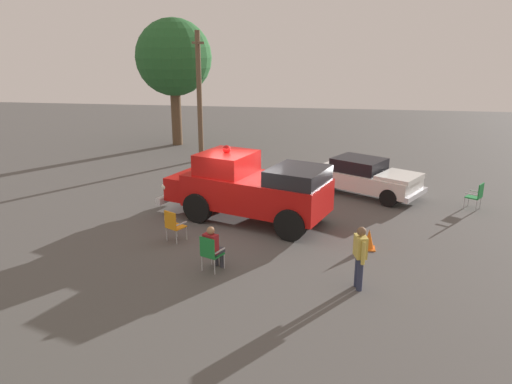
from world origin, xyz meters
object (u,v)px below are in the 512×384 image
(vintage_fire_truck, at_px, (250,187))
(spectator_standing, at_px, (360,254))
(lawn_chair_by_car, at_px, (173,224))
(spectator_seated, at_px, (213,246))
(utility_pole, at_px, (199,95))
(lawn_chair_near_truck, at_px, (210,251))
(classic_hot_rod, at_px, (366,177))
(lawn_chair_spare, at_px, (477,194))
(oak_tree_right, at_px, (174,58))
(traffic_cone, at_px, (369,239))

(vintage_fire_truck, bearing_deg, spectator_standing, -52.12)
(lawn_chair_by_car, relative_size, spectator_standing, 0.61)
(spectator_seated, distance_m, utility_pole, 13.18)
(lawn_chair_near_truck, distance_m, utility_pole, 13.30)
(classic_hot_rod, xyz_separation_m, lawn_chair_spare, (3.96, -1.32, -0.16))
(classic_hot_rod, distance_m, oak_tree_right, 14.21)
(vintage_fire_truck, height_order, lawn_chair_spare, vintage_fire_truck)
(classic_hot_rod, height_order, traffic_cone, classic_hot_rod)
(spectator_seated, relative_size, spectator_standing, 0.77)
(traffic_cone, bearing_deg, lawn_chair_spare, 45.44)
(vintage_fire_truck, distance_m, spectator_standing, 5.71)
(utility_pole, bearing_deg, vintage_fire_truck, -65.07)
(vintage_fire_truck, relative_size, lawn_chair_by_car, 6.21)
(vintage_fire_truck, distance_m, oak_tree_right, 14.25)
(utility_pole, bearing_deg, classic_hot_rod, -30.54)
(vintage_fire_truck, relative_size, traffic_cone, 9.97)
(spectator_standing, relative_size, utility_pole, 0.26)
(vintage_fire_truck, relative_size, lawn_chair_spare, 6.21)
(lawn_chair_spare, bearing_deg, classic_hot_rod, 161.58)
(utility_pole, distance_m, traffic_cone, 13.37)
(lawn_chair_near_truck, height_order, lawn_chair_by_car, same)
(lawn_chair_spare, distance_m, spectator_seated, 10.62)
(lawn_chair_near_truck, xyz_separation_m, oak_tree_right, (-5.90, 16.28, 4.44))
(lawn_chair_near_truck, height_order, spectator_seated, spectator_seated)
(classic_hot_rod, distance_m, spectator_standing, 8.18)
(lawn_chair_spare, bearing_deg, utility_pole, 153.17)
(spectator_seated, bearing_deg, vintage_fire_truck, 84.40)
(classic_hot_rod, distance_m, traffic_cone, 5.61)
(classic_hot_rod, relative_size, traffic_cone, 7.39)
(traffic_cone, bearing_deg, lawn_chair_by_car, -177.12)
(spectator_seated, distance_m, spectator_standing, 3.93)
(lawn_chair_spare, bearing_deg, spectator_seated, -143.51)
(lawn_chair_by_car, height_order, lawn_chair_spare, same)
(classic_hot_rod, relative_size, utility_pole, 0.72)
(lawn_chair_by_car, bearing_deg, spectator_standing, -22.06)
(oak_tree_right, bearing_deg, lawn_chair_spare, -34.18)
(vintage_fire_truck, relative_size, spectator_standing, 3.78)
(lawn_chair_by_car, bearing_deg, oak_tree_right, 106.55)
(lawn_chair_by_car, xyz_separation_m, utility_pole, (-1.85, 10.67, 2.80))
(oak_tree_right, bearing_deg, utility_pole, -56.98)
(spectator_standing, bearing_deg, vintage_fire_truck, 127.88)
(lawn_chair_near_truck, relative_size, spectator_standing, 0.61)
(classic_hot_rod, xyz_separation_m, utility_pole, (-8.11, 4.78, 2.65))
(lawn_chair_near_truck, bearing_deg, lawn_chair_by_car, 130.94)
(classic_hot_rod, height_order, lawn_chair_by_car, classic_hot_rod)
(spectator_seated, bearing_deg, classic_hot_rod, 59.04)
(lawn_chair_spare, bearing_deg, oak_tree_right, 145.82)
(utility_pole, height_order, traffic_cone, utility_pole)
(spectator_standing, bearing_deg, lawn_chair_near_truck, 174.34)
(oak_tree_right, bearing_deg, spectator_standing, -59.42)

